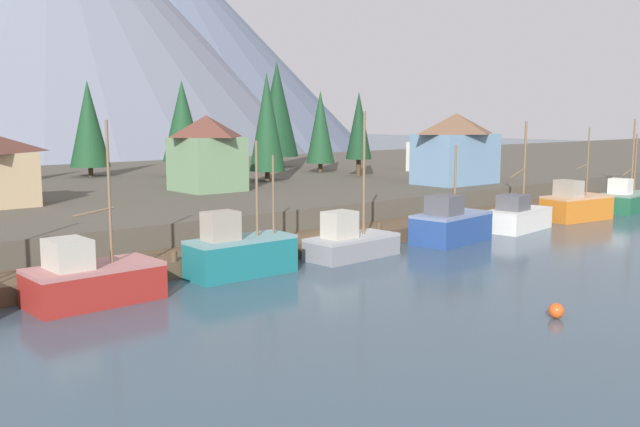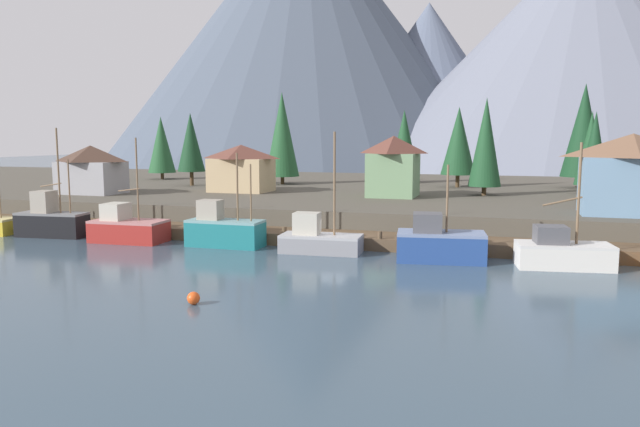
% 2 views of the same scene
% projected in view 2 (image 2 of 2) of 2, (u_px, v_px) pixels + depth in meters
% --- Properties ---
extents(ground_plane, '(400.00, 400.00, 1.00)m').
position_uv_depth(ground_plane, '(380.00, 222.00, 67.83)').
color(ground_plane, '#384C5B').
extents(dock, '(80.00, 4.00, 1.60)m').
position_uv_depth(dock, '(337.00, 239.00, 50.63)').
color(dock, brown).
rests_on(dock, ground_plane).
extents(shoreline_bank, '(400.00, 56.00, 2.50)m').
position_uv_depth(shoreline_bank, '(399.00, 196.00, 78.98)').
color(shoreline_bank, '#4C473D').
rests_on(shoreline_bank, ground_plane).
extents(mountain_west_peak, '(129.96, 129.96, 84.80)m').
position_uv_depth(mountain_west_peak, '(304.00, 33.00, 197.08)').
color(mountain_west_peak, '#475160').
rests_on(mountain_west_peak, ground_plane).
extents(mountain_central_peak, '(70.81, 70.81, 50.94)m').
position_uv_depth(mountain_central_peak, '(428.00, 85.00, 193.89)').
color(mountain_central_peak, slate).
rests_on(mountain_central_peak, ground_plane).
extents(mountain_east_peak, '(124.02, 124.02, 63.35)m').
position_uv_depth(mountain_east_peak, '(583.00, 53.00, 166.24)').
color(mountain_east_peak, slate).
rests_on(mountain_east_peak, ground_plane).
extents(fishing_boat_black, '(6.44, 2.88, 9.75)m').
position_uv_depth(fishing_boat_black, '(51.00, 221.00, 54.69)').
color(fishing_boat_black, black).
rests_on(fishing_boat_black, ground_plane).
extents(fishing_boat_red, '(6.37, 3.39, 8.89)m').
position_uv_depth(fishing_boat_red, '(127.00, 228.00, 52.05)').
color(fishing_boat_red, maroon).
rests_on(fishing_boat_red, ground_plane).
extents(fishing_boat_teal, '(6.26, 2.55, 7.68)m').
position_uv_depth(fishing_boat_teal, '(224.00, 230.00, 49.86)').
color(fishing_boat_teal, '#196B70').
rests_on(fishing_boat_teal, ground_plane).
extents(fishing_boat_grey, '(6.40, 3.10, 9.35)m').
position_uv_depth(fishing_boat_grey, '(319.00, 240.00, 47.19)').
color(fishing_boat_grey, gray).
rests_on(fishing_boat_grey, ground_plane).
extents(fishing_boat_blue, '(6.62, 3.94, 6.99)m').
position_uv_depth(fishing_boat_blue, '(439.00, 243.00, 44.00)').
color(fishing_boat_blue, navy).
rests_on(fishing_boat_blue, ground_plane).
extents(fishing_boat_white, '(6.60, 3.73, 8.59)m').
position_uv_depth(fishing_boat_white, '(562.00, 252.00, 41.70)').
color(fishing_boat_white, silver).
rests_on(fishing_boat_white, ground_plane).
extents(house_green, '(5.31, 5.79, 6.57)m').
position_uv_depth(house_green, '(393.00, 166.00, 65.74)').
color(house_green, '#6B8E66').
rests_on(house_green, shoreline_bank).
extents(house_tan, '(7.07, 5.38, 5.53)m').
position_uv_depth(house_tan, '(241.00, 168.00, 71.76)').
color(house_tan, tan).
rests_on(house_tan, shoreline_bank).
extents(house_blue, '(8.02, 5.14, 6.74)m').
position_uv_depth(house_blue, '(631.00, 174.00, 50.08)').
color(house_blue, '#6689A8').
rests_on(house_blue, shoreline_bank).
extents(house_grey, '(7.06, 4.99, 5.48)m').
position_uv_depth(house_grey, '(91.00, 169.00, 69.24)').
color(house_grey, gray).
rests_on(house_grey, shoreline_bank).
extents(conifer_near_left, '(4.38, 4.38, 10.25)m').
position_uv_depth(conifer_near_left, '(459.00, 141.00, 77.48)').
color(conifer_near_left, '#4C3823').
rests_on(conifer_near_left, shoreline_bank).
extents(conifer_near_right, '(4.21, 4.21, 10.22)m').
position_uv_depth(conifer_near_right, '(404.00, 143.00, 85.45)').
color(conifer_near_right, '#4C3823').
rests_on(conifer_near_right, shoreline_bank).
extents(conifer_mid_left, '(4.15, 4.15, 9.51)m').
position_uv_depth(conifer_mid_left, '(161.00, 145.00, 92.45)').
color(conifer_mid_left, '#4C3823').
rests_on(conifer_mid_left, shoreline_bank).
extents(conifer_mid_right, '(3.28, 3.28, 9.34)m').
position_uv_depth(conifer_mid_right, '(591.00, 148.00, 68.30)').
color(conifer_mid_right, '#4C3823').
rests_on(conifer_mid_right, shoreline_bank).
extents(conifer_back_left, '(4.63, 4.63, 12.49)m').
position_uv_depth(conifer_back_left, '(282.00, 134.00, 82.52)').
color(conifer_back_left, '#4C3823').
rests_on(conifer_back_left, shoreline_bank).
extents(conifer_back_right, '(3.64, 3.64, 9.60)m').
position_uv_depth(conifer_back_right, '(191.00, 142.00, 80.27)').
color(conifer_back_right, '#4C3823').
rests_on(conifer_back_right, shoreline_bank).
extents(conifer_centre, '(3.58, 3.58, 10.73)m').
position_uv_depth(conifer_centre, '(486.00, 142.00, 66.59)').
color(conifer_centre, '#4C3823').
rests_on(conifer_centre, shoreline_bank).
extents(conifer_far_left, '(5.23, 5.23, 13.08)m').
position_uv_depth(conifer_far_left, '(584.00, 130.00, 76.06)').
color(conifer_far_left, '#4C3823').
rests_on(conifer_far_left, shoreline_bank).
extents(conifer_far_right, '(2.79, 2.79, 9.05)m').
position_uv_depth(conifer_far_right, '(595.00, 147.00, 61.79)').
color(conifer_far_right, '#4C3823').
rests_on(conifer_far_right, shoreline_bank).
extents(channel_buoy, '(0.70, 0.70, 0.70)m').
position_uv_depth(channel_buoy, '(194.00, 298.00, 32.60)').
color(channel_buoy, '#E04C19').
rests_on(channel_buoy, ground_plane).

